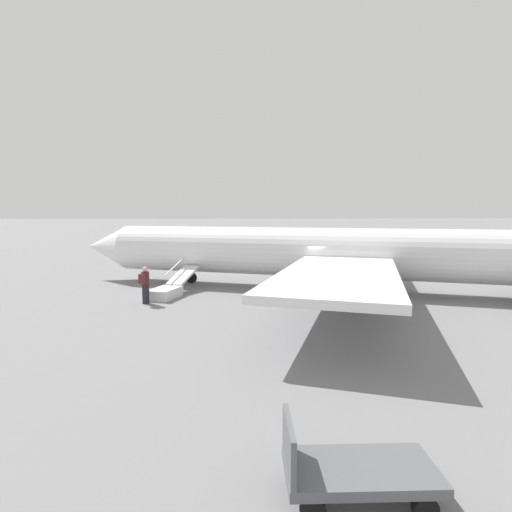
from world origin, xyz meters
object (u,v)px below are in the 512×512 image
boarding_stairs (169,289)px  airplane_main (344,253)px  luggage_cart (352,469)px  passenger (145,282)px

boarding_stairs → airplane_main: bearing=-65.1°
airplane_main → luggage_cart: 16.13m
passenger → luggage_cart: size_ratio=0.76×
airplane_main → boarding_stairs: bearing=24.9°
boarding_stairs → passenger: size_ratio=2.35×
airplane_main → passenger: (10.10, 1.86, -1.09)m
boarding_stairs → passenger: (0.92, 1.49, 0.63)m
boarding_stairs → luggage_cart: (-4.20, 14.88, 0.08)m
passenger → luggage_cart: (-5.11, 13.39, -0.54)m
passenger → luggage_cart: passenger is taller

